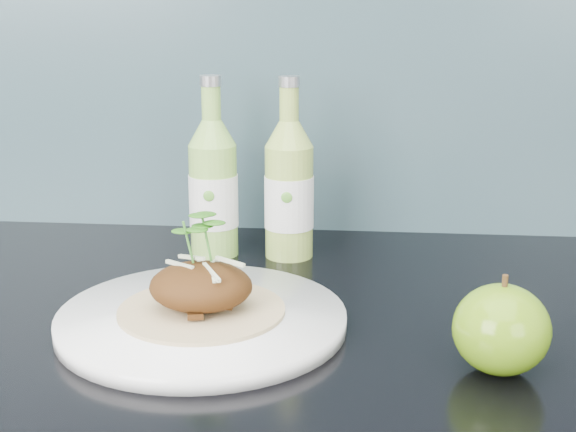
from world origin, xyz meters
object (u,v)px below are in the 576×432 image
Objects in this scene: green_apple at (501,329)px; cider_bottle_right at (289,190)px; dinner_plate at (202,319)px; cider_bottle_left at (213,188)px.

green_apple is 0.40× the size of cider_bottle_right.
dinner_plate is 0.25m from cider_bottle_right.
dinner_plate is 1.61× the size of cider_bottle_left.
cider_bottle_right is at bearing 74.39° from dinner_plate.
green_apple is at bearing -59.23° from cider_bottle_right.
cider_bottle_right is at bearing 125.11° from green_apple.
dinner_plate is 4.06× the size of green_apple.
dinner_plate is 1.61× the size of cider_bottle_right.
green_apple is (0.28, -0.07, 0.03)m from dinner_plate.
cider_bottle_left is (-0.31, 0.30, 0.05)m from green_apple.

